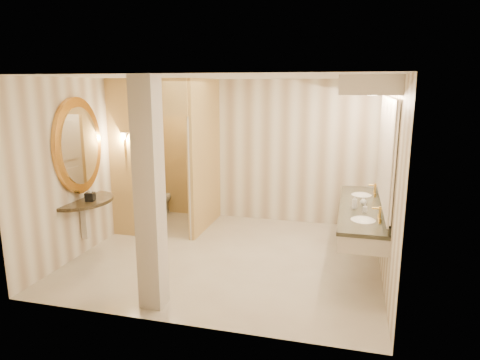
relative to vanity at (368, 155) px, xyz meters
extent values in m
plane|color=beige|center=(-1.98, -0.26, -1.63)|extent=(4.50, 4.50, 0.00)
plane|color=white|center=(-1.98, -0.26, 1.07)|extent=(4.50, 4.50, 0.00)
cube|color=white|center=(-1.98, 1.74, -0.28)|extent=(4.50, 0.02, 2.70)
cube|color=white|center=(-1.98, -2.26, -0.28)|extent=(4.50, 0.02, 2.70)
cube|color=white|center=(-4.23, -0.26, -0.28)|extent=(0.02, 4.00, 2.70)
cube|color=white|center=(0.27, -0.26, -0.28)|extent=(0.02, 4.00, 2.70)
cube|color=tan|center=(-2.78, 0.99, -0.28)|extent=(0.10, 1.50, 2.70)
cube|color=tan|center=(-3.90, 0.24, -0.28)|extent=(0.65, 0.10, 2.70)
cube|color=tan|center=(-3.18, 0.24, 0.77)|extent=(0.80, 0.10, 0.60)
cube|color=beige|center=(-2.84, 0.63, -0.58)|extent=(0.17, 0.80, 2.10)
cylinder|color=gold|center=(-3.90, 0.17, -0.08)|extent=(0.03, 0.03, 0.30)
cone|color=beige|center=(-3.90, 0.17, 0.12)|extent=(0.14, 0.14, 0.14)
cube|color=beige|center=(-0.03, 0.00, -0.90)|extent=(0.60, 2.48, 0.24)
cube|color=black|center=(-0.03, 0.00, -0.78)|extent=(0.64, 2.52, 0.05)
cube|color=black|center=(0.25, 0.00, -0.71)|extent=(0.03, 2.48, 0.10)
ellipsoid|color=white|center=(-0.03, -0.67, -0.80)|extent=(0.40, 0.44, 0.15)
cylinder|color=gold|center=(0.17, -0.67, -0.67)|extent=(0.03, 0.03, 0.22)
ellipsoid|color=white|center=(-0.03, 0.67, -0.80)|extent=(0.40, 0.44, 0.15)
cylinder|color=gold|center=(0.17, 0.67, -0.67)|extent=(0.03, 0.03, 0.22)
cube|color=white|center=(0.25, 0.00, 0.07)|extent=(0.03, 2.48, 1.40)
cube|color=beige|center=(-0.03, 0.00, 0.96)|extent=(0.75, 2.68, 0.22)
cylinder|color=black|center=(-4.21, -0.70, -0.78)|extent=(1.11, 1.11, 0.05)
cube|color=beige|center=(-4.17, -0.70, -1.08)|extent=(0.10, 0.10, 0.60)
cylinder|color=gold|center=(-4.19, -0.70, 0.07)|extent=(0.07, 1.11, 1.11)
cylinder|color=white|center=(-4.15, -0.70, 0.07)|extent=(0.02, 0.89, 0.89)
cube|color=beige|center=(-2.43, -1.92, -0.28)|extent=(0.27, 0.27, 2.70)
cube|color=black|center=(-4.01, -0.75, -0.69)|extent=(0.15, 0.15, 0.13)
imported|color=white|center=(-3.93, 1.49, -1.29)|extent=(0.42, 0.69, 0.69)
imported|color=beige|center=(0.00, -0.31, -0.70)|extent=(0.06, 0.06, 0.12)
imported|color=silver|center=(-0.02, 0.07, -0.70)|extent=(0.10, 0.10, 0.12)
imported|color=#C6B28C|center=(-0.14, -0.18, -0.66)|extent=(0.08, 0.08, 0.20)
camera|label=1|loc=(-0.24, -6.22, 0.96)|focal=32.00mm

